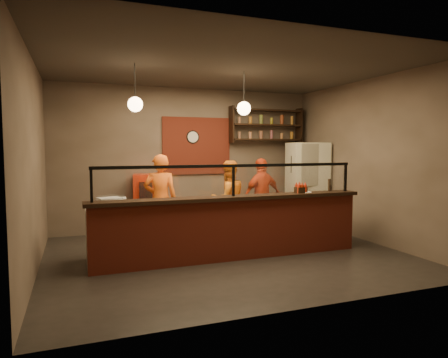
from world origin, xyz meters
name	(u,v)px	position (x,y,z in m)	size (l,w,h in m)	color
floor	(227,255)	(0.00, 0.00, 0.00)	(6.00, 6.00, 0.00)	black
ceiling	(227,67)	(0.00, 0.00, 3.20)	(6.00, 6.00, 0.00)	#39332C
wall_back	(188,159)	(0.00, 2.50, 1.60)	(6.00, 6.00, 0.00)	#6B5A4F
wall_left	(33,165)	(-3.00, 0.00, 1.60)	(5.00, 5.00, 0.00)	#6B5A4F
wall_right	(369,161)	(3.00, 0.00, 1.60)	(5.00, 5.00, 0.00)	#6B5A4F
wall_front	(306,170)	(0.00, -2.50, 1.60)	(6.00, 6.00, 0.00)	#6B5A4F
brick_patch	(197,146)	(0.20, 2.47, 1.90)	(1.60, 0.04, 1.30)	maroon
service_counter	(233,229)	(0.00, -0.30, 0.50)	(4.60, 0.25, 1.00)	maroon
counter_ledge	(233,198)	(0.00, -0.30, 1.03)	(4.70, 0.37, 0.06)	black
worktop_cabinet	(223,228)	(0.00, 0.20, 0.42)	(4.60, 0.75, 0.85)	gray
worktop	(223,203)	(0.00, 0.20, 0.88)	(4.60, 0.75, 0.05)	silver
sneeze_guard	(233,177)	(0.00, -0.30, 1.37)	(4.50, 0.05, 0.52)	white
wall_shelving	(266,125)	(1.90, 2.32, 2.40)	(1.84, 0.28, 0.85)	black
wall_clock	(193,137)	(0.10, 2.46, 2.10)	(0.30, 0.30, 0.04)	black
pendant_left	(135,104)	(-1.50, 0.20, 2.55)	(0.24, 0.24, 0.77)	black
pendant_right	(244,108)	(0.40, 0.20, 2.55)	(0.24, 0.24, 0.77)	black
cook_left	(160,200)	(-0.93, 1.10, 0.87)	(0.63, 0.42, 1.73)	orange
cook_mid	(228,200)	(0.44, 1.10, 0.80)	(0.78, 0.61, 1.60)	orange
cook_right	(262,196)	(1.33, 1.36, 0.82)	(0.96, 0.40, 1.63)	red
fridge	(307,185)	(2.60, 1.60, 0.99)	(0.82, 0.77, 1.97)	beige
red_cooler	(147,204)	(-1.02, 2.15, 0.65)	(0.55, 0.51, 1.29)	red
pizza_dough	(271,199)	(0.94, 0.19, 0.91)	(0.56, 0.56, 0.01)	beige
prep_tub_a	(109,203)	(-1.94, 0.10, 0.99)	(0.34, 0.27, 0.17)	silver
prep_tub_b	(116,203)	(-1.83, 0.16, 0.98)	(0.31, 0.25, 0.16)	silver
prep_tub_c	(113,203)	(-1.89, 0.11, 0.98)	(0.31, 0.25, 0.15)	white
rolling_pin	(173,201)	(-0.88, 0.32, 0.93)	(0.07, 0.07, 0.39)	gold
condiment_caddy	(301,190)	(1.29, -0.29, 1.11)	(0.19, 0.15, 0.10)	black
pepper_mill	(329,185)	(1.93, -0.22, 1.17)	(0.05, 0.05, 0.22)	black
small_plate	(306,192)	(1.40, -0.28, 1.07)	(0.19, 0.19, 0.01)	white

